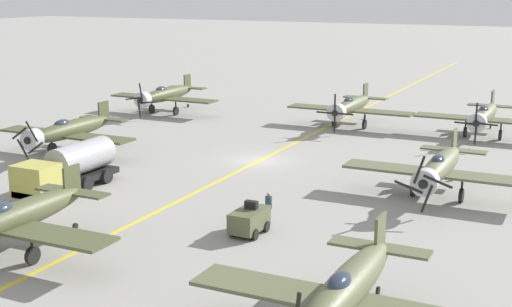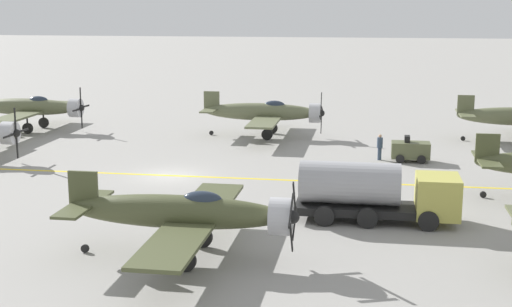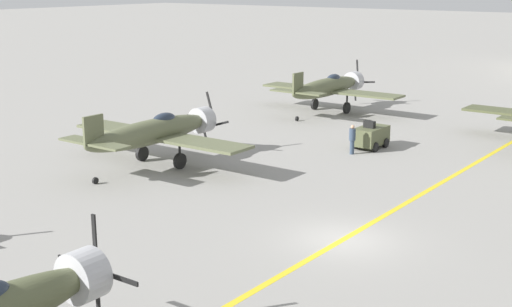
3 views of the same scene
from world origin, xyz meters
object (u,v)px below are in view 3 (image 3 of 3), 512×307
(airplane_mid_left, at_px, (155,132))
(ground_crew_walking, at_px, (352,138))
(tow_tractor, at_px, (371,136))
(airplane_far_left, at_px, (329,87))

(airplane_mid_left, height_order, ground_crew_walking, airplane_mid_left)
(airplane_mid_left, distance_m, tow_tractor, 13.76)
(airplane_mid_left, height_order, airplane_far_left, airplane_far_left)
(ground_crew_walking, bearing_deg, tow_tractor, 85.02)
(airplane_mid_left, bearing_deg, airplane_far_left, 81.31)
(airplane_far_left, height_order, ground_crew_walking, airplane_far_left)
(airplane_far_left, bearing_deg, tow_tractor, -32.69)
(airplane_mid_left, relative_size, airplane_far_left, 1.00)
(tow_tractor, bearing_deg, airplane_far_left, 133.20)
(airplane_mid_left, xyz_separation_m, ground_crew_walking, (7.63, 9.17, -1.02))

